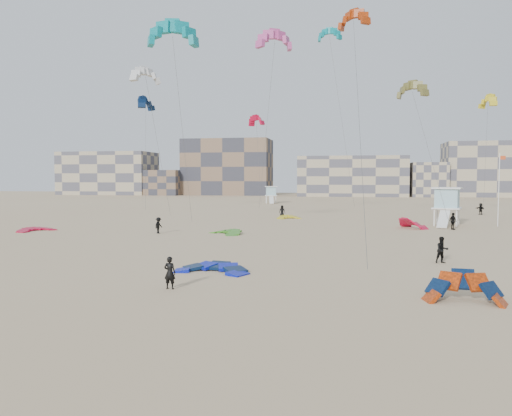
% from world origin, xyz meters
% --- Properties ---
extents(ground, '(320.00, 320.00, 0.00)m').
position_xyz_m(ground, '(0.00, 0.00, 0.00)').
color(ground, tan).
rests_on(ground, ground).
extents(kite_ground_blue, '(4.63, 4.83, 1.42)m').
position_xyz_m(kite_ground_blue, '(1.01, 3.50, 0.00)').
color(kite_ground_blue, '#111FC8').
rests_on(kite_ground_blue, ground).
extents(kite_ground_orange, '(3.66, 3.68, 3.42)m').
position_xyz_m(kite_ground_orange, '(14.14, -1.46, 0.00)').
color(kite_ground_orange, '#FF440A').
rests_on(kite_ground_orange, ground).
extents(kite_ground_red, '(5.17, 5.09, 1.06)m').
position_xyz_m(kite_ground_red, '(-23.43, 22.22, 0.00)').
color(kite_ground_red, red).
rests_on(kite_ground_red, ground).
extents(kite_ground_green, '(5.28, 5.29, 1.47)m').
position_xyz_m(kite_ground_green, '(-3.02, 23.15, 0.00)').
color(kite_ground_green, '#40962A').
rests_on(kite_ground_green, ground).
extents(kite_ground_red_far, '(5.18, 5.12, 3.52)m').
position_xyz_m(kite_ground_red_far, '(16.00, 32.39, 0.00)').
color(kite_ground_red_far, red).
rests_on(kite_ground_red_far, ground).
extents(kite_ground_yellow, '(4.48, 4.56, 1.62)m').
position_xyz_m(kite_ground_yellow, '(0.99, 42.73, 0.00)').
color(kite_ground_yellow, gold).
rests_on(kite_ground_yellow, ground).
extents(kitesurfer_main, '(0.62, 0.42, 1.66)m').
position_xyz_m(kitesurfer_main, '(0.13, -1.33, 0.83)').
color(kitesurfer_main, black).
rests_on(kitesurfer_main, ground).
extents(kitesurfer_b, '(0.99, 0.86, 1.75)m').
position_xyz_m(kitesurfer_b, '(15.04, 9.16, 0.87)').
color(kitesurfer_b, black).
rests_on(kitesurfer_b, ground).
extents(kitesurfer_c, '(0.81, 1.15, 1.62)m').
position_xyz_m(kitesurfer_c, '(-9.85, 22.40, 0.81)').
color(kitesurfer_c, black).
rests_on(kitesurfer_c, ground).
extents(kitesurfer_d, '(0.88, 1.18, 1.85)m').
position_xyz_m(kitesurfer_d, '(20.08, 31.46, 0.93)').
color(kitesurfer_d, black).
rests_on(kitesurfer_d, ground).
extents(kitesurfer_e, '(0.93, 0.70, 1.71)m').
position_xyz_m(kitesurfer_e, '(-0.27, 44.98, 0.85)').
color(kitesurfer_e, black).
rests_on(kitesurfer_e, ground).
extents(kitesurfer_f, '(1.27, 1.69, 1.77)m').
position_xyz_m(kitesurfer_f, '(28.67, 55.20, 0.89)').
color(kitesurfer_f, black).
rests_on(kitesurfer_f, ground).
extents(kite_fly_teal_a, '(5.35, 7.61, 19.10)m').
position_xyz_m(kite_fly_teal_a, '(-7.21, 19.72, 18.71)').
color(kite_fly_teal_a, '#0E96A6').
rests_on(kite_fly_teal_a, ground).
extents(kite_fly_orange, '(5.08, 33.85, 23.08)m').
position_xyz_m(kite_fly_orange, '(9.29, 31.82, 22.85)').
color(kite_fly_orange, '#FF440A').
rests_on(kite_fly_orange, ground).
extents(kite_fly_grey, '(4.90, 6.67, 17.35)m').
position_xyz_m(kite_fly_grey, '(-13.64, 28.59, 16.97)').
color(kite_fly_grey, white).
rests_on(kite_fly_grey, ground).
extents(kite_fly_pink, '(7.07, 13.04, 24.02)m').
position_xyz_m(kite_fly_pink, '(-0.80, 41.10, 23.53)').
color(kite_fly_pink, '#C24295').
rests_on(kite_fly_pink, ground).
extents(kite_fly_olive, '(6.33, 4.83, 15.67)m').
position_xyz_m(kite_fly_olive, '(15.92, 34.45, 15.44)').
color(kite_fly_olive, brown).
rests_on(kite_fly_olive, ground).
extents(kite_fly_yellow, '(4.13, 4.17, 16.38)m').
position_xyz_m(kite_fly_yellow, '(28.17, 50.76, 16.22)').
color(kite_fly_yellow, gold).
rests_on(kite_fly_yellow, ground).
extents(kite_fly_navy, '(6.05, 11.92, 18.01)m').
position_xyz_m(kite_fly_navy, '(-23.21, 51.26, 17.38)').
color(kite_fly_navy, '#092148').
rests_on(kite_fly_navy, ground).
extents(kite_fly_teal_b, '(6.16, 4.98, 27.14)m').
position_xyz_m(kite_fly_teal_b, '(5.84, 52.62, 27.11)').
color(kite_fly_teal_b, '#0E96A6').
rests_on(kite_fly_teal_b, ground).
extents(kite_fly_red, '(5.04, 8.89, 16.03)m').
position_xyz_m(kite_fly_red, '(-7.32, 62.93, 15.62)').
color(kite_fly_red, red).
rests_on(kite_fly_red, ground).
extents(lifeguard_tower_near, '(3.96, 6.58, 4.49)m').
position_xyz_m(lifeguard_tower_near, '(20.32, 36.34, 2.23)').
color(lifeguard_tower_near, white).
rests_on(lifeguard_tower_near, ground).
extents(lifeguard_tower_far, '(3.12, 5.39, 3.75)m').
position_xyz_m(lifeguard_tower_far, '(-7.73, 82.83, 1.86)').
color(lifeguard_tower_far, white).
rests_on(lifeguard_tower_far, ground).
extents(flagpole, '(0.68, 0.11, 8.41)m').
position_xyz_m(flagpole, '(25.89, 36.12, 4.40)').
color(flagpole, white).
rests_on(flagpole, ground).
extents(condo_west_a, '(30.00, 15.00, 14.00)m').
position_xyz_m(condo_west_a, '(-70.00, 130.00, 7.00)').
color(condo_west_a, tan).
rests_on(condo_west_a, ground).
extents(condo_west_b, '(28.00, 14.00, 18.00)m').
position_xyz_m(condo_west_b, '(-30.00, 134.00, 9.00)').
color(condo_west_b, '#795F49').
rests_on(condo_west_b, ground).
extents(condo_mid, '(32.00, 16.00, 12.00)m').
position_xyz_m(condo_mid, '(10.00, 130.00, 6.00)').
color(condo_mid, tan).
rests_on(condo_mid, ground).
extents(condo_east, '(26.00, 14.00, 16.00)m').
position_xyz_m(condo_east, '(50.00, 132.00, 8.00)').
color(condo_east, tan).
rests_on(condo_east, ground).
extents(condo_fill_left, '(12.00, 10.00, 8.00)m').
position_xyz_m(condo_fill_left, '(-50.00, 128.00, 4.00)').
color(condo_fill_left, '#795F49').
rests_on(condo_fill_left, ground).
extents(condo_fill_right, '(10.00, 10.00, 10.00)m').
position_xyz_m(condo_fill_right, '(32.00, 128.00, 5.00)').
color(condo_fill_right, tan).
rests_on(condo_fill_right, ground).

